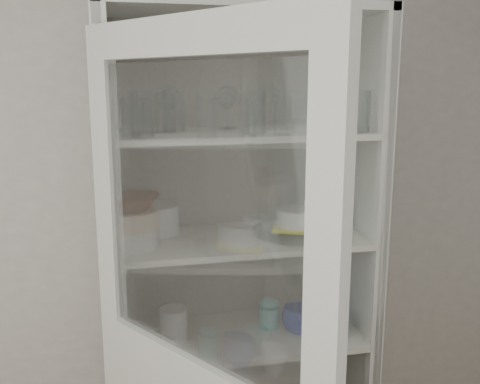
{
  "coord_description": "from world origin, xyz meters",
  "views": [
    {
      "loc": [
        -0.23,
        -0.64,
        1.84
      ],
      "look_at": [
        0.2,
        1.27,
        1.43
      ],
      "focal_mm": 40.0,
      "sensor_mm": 36.0,
      "label": 1
    }
  ],
  "objects_px": {
    "plate_stack_back": "(155,219)",
    "cream_bowl": "(130,219)",
    "plate_stack_front": "(131,237)",
    "measuring_cups": "(154,342)",
    "glass_platter": "(296,231)",
    "mug_blue": "(299,319)",
    "pantry_cabinet": "(237,307)",
    "terracotta_bowl": "(129,203)",
    "goblet_0": "(162,109)",
    "teal_jar": "(269,315)",
    "grey_bowl_stack": "(321,215)",
    "white_ramekin": "(296,217)",
    "mug_teal": "(321,307)",
    "goblet_3": "(331,103)",
    "yellow_trivet": "(296,227)",
    "goblet_2": "(227,108)",
    "goblet_1": "(228,105)",
    "mug_white": "(332,327)",
    "white_canister": "(174,324)"
  },
  "relations": [
    {
      "from": "plate_stack_back",
      "to": "cream_bowl",
      "type": "relative_size",
      "value": 0.91
    },
    {
      "from": "plate_stack_front",
      "to": "measuring_cups",
      "type": "xyz_separation_m",
      "value": [
        0.07,
        -0.01,
        -0.41
      ]
    },
    {
      "from": "glass_platter",
      "to": "mug_blue",
      "type": "xyz_separation_m",
      "value": [
        0.01,
        -0.03,
        -0.36
      ]
    },
    {
      "from": "plate_stack_front",
      "to": "pantry_cabinet",
      "type": "bearing_deg",
      "value": 14.5
    },
    {
      "from": "terracotta_bowl",
      "to": "goblet_0",
      "type": "bearing_deg",
      "value": 40.73
    },
    {
      "from": "goblet_0",
      "to": "teal_jar",
      "type": "distance_m",
      "value": 0.92
    },
    {
      "from": "measuring_cups",
      "to": "grey_bowl_stack",
      "type": "bearing_deg",
      "value": 5.26
    },
    {
      "from": "plate_stack_back",
      "to": "terracotta_bowl",
      "type": "bearing_deg",
      "value": -122.65
    },
    {
      "from": "plate_stack_back",
      "to": "white_ramekin",
      "type": "xyz_separation_m",
      "value": [
        0.53,
        -0.12,
        0.01
      ]
    },
    {
      "from": "grey_bowl_stack",
      "to": "mug_teal",
      "type": "distance_m",
      "value": 0.41
    },
    {
      "from": "mug_blue",
      "to": "teal_jar",
      "type": "xyz_separation_m",
      "value": [
        -0.1,
        0.07,
        -0.0
      ]
    },
    {
      "from": "goblet_3",
      "to": "teal_jar",
      "type": "relative_size",
      "value": 1.88
    },
    {
      "from": "mug_blue",
      "to": "measuring_cups",
      "type": "height_order",
      "value": "mug_blue"
    },
    {
      "from": "pantry_cabinet",
      "to": "white_ramekin",
      "type": "height_order",
      "value": "pantry_cabinet"
    },
    {
      "from": "pantry_cabinet",
      "to": "yellow_trivet",
      "type": "relative_size",
      "value": 12.43
    },
    {
      "from": "teal_jar",
      "to": "goblet_2",
      "type": "bearing_deg",
      "value": 148.48
    },
    {
      "from": "mug_teal",
      "to": "mug_blue",
      "type": "bearing_deg",
      "value": -146.72
    },
    {
      "from": "pantry_cabinet",
      "to": "grey_bowl_stack",
      "type": "xyz_separation_m",
      "value": [
        0.33,
        -0.05,
        0.38
      ]
    },
    {
      "from": "goblet_1",
      "to": "white_ramekin",
      "type": "distance_m",
      "value": 0.5
    },
    {
      "from": "goblet_0",
      "to": "plate_stack_back",
      "type": "relative_size",
      "value": 0.84
    },
    {
      "from": "plate_stack_back",
      "to": "measuring_cups",
      "type": "relative_size",
      "value": 1.73
    },
    {
      "from": "mug_blue",
      "to": "mug_white",
      "type": "xyz_separation_m",
      "value": [
        0.11,
        -0.08,
        -0.0
      ]
    },
    {
      "from": "grey_bowl_stack",
      "to": "mug_blue",
      "type": "distance_m",
      "value": 0.42
    },
    {
      "from": "plate_stack_front",
      "to": "teal_jar",
      "type": "relative_size",
      "value": 2.03
    },
    {
      "from": "goblet_0",
      "to": "teal_jar",
      "type": "bearing_deg",
      "value": -6.21
    },
    {
      "from": "goblet_1",
      "to": "yellow_trivet",
      "type": "height_order",
      "value": "goblet_1"
    },
    {
      "from": "cream_bowl",
      "to": "mug_white",
      "type": "relative_size",
      "value": 1.96
    },
    {
      "from": "goblet_1",
      "to": "goblet_3",
      "type": "relative_size",
      "value": 0.96
    },
    {
      "from": "plate_stack_back",
      "to": "yellow_trivet",
      "type": "distance_m",
      "value": 0.55
    },
    {
      "from": "measuring_cups",
      "to": "white_canister",
      "type": "xyz_separation_m",
      "value": [
        0.08,
        0.05,
        0.04
      ]
    },
    {
      "from": "mug_teal",
      "to": "grey_bowl_stack",
      "type": "bearing_deg",
      "value": -129.38
    },
    {
      "from": "pantry_cabinet",
      "to": "goblet_3",
      "type": "distance_m",
      "value": 0.91
    },
    {
      "from": "goblet_0",
      "to": "cream_bowl",
      "type": "xyz_separation_m",
      "value": [
        -0.13,
        -0.12,
        -0.38
      ]
    },
    {
      "from": "goblet_3",
      "to": "mug_blue",
      "type": "height_order",
      "value": "goblet_3"
    },
    {
      "from": "measuring_cups",
      "to": "white_canister",
      "type": "height_order",
      "value": "white_canister"
    },
    {
      "from": "goblet_1",
      "to": "white_ramekin",
      "type": "xyz_separation_m",
      "value": [
        0.25,
        -0.09,
        -0.43
      ]
    },
    {
      "from": "mug_white",
      "to": "grey_bowl_stack",
      "type": "bearing_deg",
      "value": 80.19
    },
    {
      "from": "white_ramekin",
      "to": "mug_white",
      "type": "xyz_separation_m",
      "value": [
        0.12,
        -0.11,
        -0.41
      ]
    },
    {
      "from": "mug_white",
      "to": "goblet_2",
      "type": "bearing_deg",
      "value": 133.57
    },
    {
      "from": "goblet_0",
      "to": "white_canister",
      "type": "relative_size",
      "value": 1.25
    },
    {
      "from": "yellow_trivet",
      "to": "goblet_0",
      "type": "bearing_deg",
      "value": 170.27
    },
    {
      "from": "yellow_trivet",
      "to": "measuring_cups",
      "type": "distance_m",
      "value": 0.69
    },
    {
      "from": "mug_blue",
      "to": "white_canister",
      "type": "relative_size",
      "value": 1.05
    },
    {
      "from": "plate_stack_front",
      "to": "plate_stack_back",
      "type": "relative_size",
      "value": 1.09
    },
    {
      "from": "terracotta_bowl",
      "to": "glass_platter",
      "type": "distance_m",
      "value": 0.65
    },
    {
      "from": "goblet_2",
      "to": "mug_white",
      "type": "bearing_deg",
      "value": -34.43
    },
    {
      "from": "goblet_3",
      "to": "cream_bowl",
      "type": "distance_m",
      "value": 0.91
    },
    {
      "from": "white_ramekin",
      "to": "yellow_trivet",
      "type": "bearing_deg",
      "value": 0.0
    },
    {
      "from": "cream_bowl",
      "to": "yellow_trivet",
      "type": "xyz_separation_m",
      "value": [
        0.63,
        0.03,
        -0.08
      ]
    },
    {
      "from": "goblet_0",
      "to": "plate_stack_back",
      "type": "distance_m",
      "value": 0.43
    }
  ]
}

